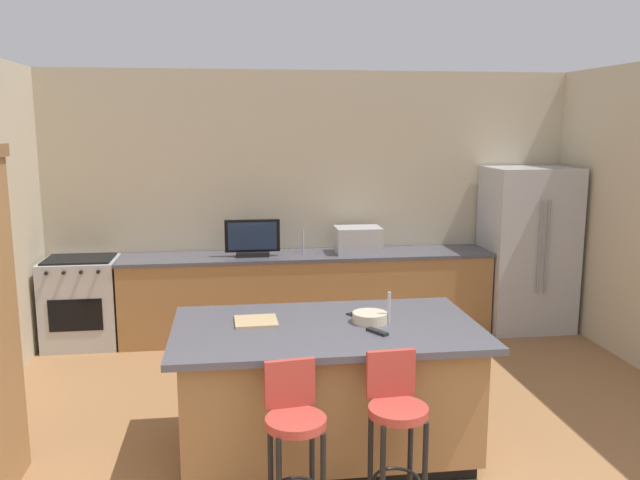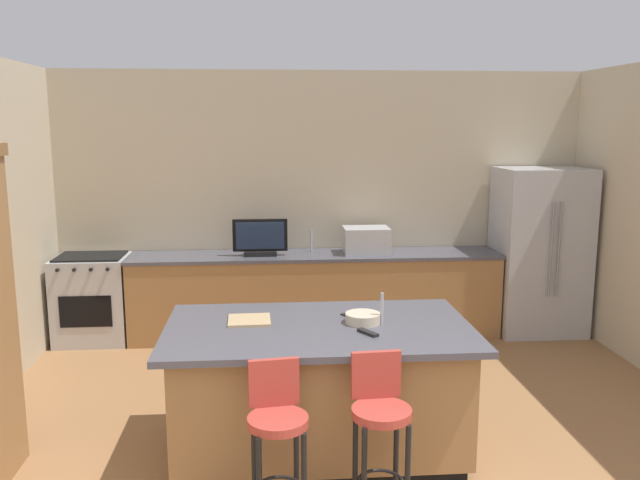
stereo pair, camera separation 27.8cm
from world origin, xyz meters
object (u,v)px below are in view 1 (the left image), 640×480
at_px(cell_phone, 357,315).
at_px(cutting_board, 256,321).
at_px(tv_monitor, 252,239).
at_px(range_oven, 82,302).
at_px(tv_remote, 377,332).
at_px(bar_stool_left, 295,432).
at_px(fruit_bowl, 370,317).
at_px(microwave, 358,240).
at_px(bar_stool_right, 396,422).
at_px(refrigerator, 527,249).
at_px(kitchen_island, 326,388).

distance_m(cell_phone, cutting_board, 0.71).
bearing_deg(tv_monitor, cutting_board, -91.30).
relative_size(range_oven, tv_remote, 5.38).
bearing_deg(tv_remote, cutting_board, 124.58).
bearing_deg(bar_stool_left, fruit_bowl, 47.29).
distance_m(microwave, tv_remote, 2.78).
distance_m(bar_stool_right, fruit_bowl, 0.91).
height_order(cell_phone, cutting_board, cutting_board).
height_order(refrigerator, range_oven, refrigerator).
relative_size(kitchen_island, tv_remote, 12.14).
xyz_separation_m(bar_stool_right, cell_phone, (-0.04, 0.99, 0.34)).
relative_size(bar_stool_right, tv_remote, 5.70).
distance_m(microwave, tv_monitor, 1.12).
bearing_deg(range_oven, refrigerator, -0.57).
bearing_deg(range_oven, bar_stool_left, -60.92).
bearing_deg(cutting_board, cell_phone, 4.95).
bearing_deg(microwave, kitchen_island, -105.47).
relative_size(kitchen_island, range_oven, 2.25).
relative_size(refrigerator, tv_monitor, 3.15).
relative_size(refrigerator, bar_stool_right, 1.85).
distance_m(range_oven, cell_phone, 3.40).
relative_size(range_oven, fruit_bowl, 3.80).
height_order(refrigerator, tv_monitor, refrigerator).
bearing_deg(cell_phone, microwave, 46.61).
height_order(kitchen_island, cutting_board, cutting_board).
distance_m(kitchen_island, microwave, 2.71).
bearing_deg(microwave, cutting_board, -115.95).
relative_size(kitchen_island, bar_stool_right, 2.13).
xyz_separation_m(kitchen_island, fruit_bowl, (0.31, 0.04, 0.48)).
height_order(range_oven, fruit_bowl, fruit_bowl).
bearing_deg(bar_stool_left, refrigerator, 41.54).
relative_size(kitchen_island, cutting_board, 7.15).
bearing_deg(range_oven, fruit_bowl, -45.47).
bearing_deg(range_oven, tv_monitor, -1.66).
bearing_deg(fruit_bowl, cell_phone, 111.69).
xyz_separation_m(tv_remote, cutting_board, (-0.77, 0.33, -0.00)).
distance_m(microwave, bar_stool_right, 3.40).
xyz_separation_m(tv_monitor, bar_stool_left, (0.12, -3.31, -0.51)).
bearing_deg(microwave, bar_stool_right, -97.16).
xyz_separation_m(kitchen_island, range_oven, (-2.16, 2.55, -0.01)).
height_order(bar_stool_left, cutting_board, bar_stool_left).
bearing_deg(microwave, cell_phone, -101.14).
bearing_deg(refrigerator, cutting_board, -142.32).
bearing_deg(fruit_bowl, range_oven, 134.53).
xyz_separation_m(fruit_bowl, cell_phone, (-0.06, 0.16, -0.03)).
bearing_deg(tv_remote, microwave, 49.65).
relative_size(refrigerator, bar_stool_left, 1.89).
bearing_deg(tv_monitor, microwave, 2.65).
xyz_separation_m(microwave, fruit_bowl, (-0.40, -2.51, -0.09)).
relative_size(microwave, tv_monitor, 0.85).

